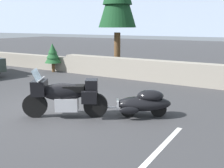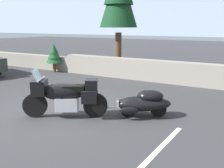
{
  "view_description": "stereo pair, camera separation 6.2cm",
  "coord_description": "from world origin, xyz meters",
  "views": [
    {
      "loc": [
        5.39,
        -5.93,
        2.47
      ],
      "look_at": [
        1.57,
        0.46,
        0.85
      ],
      "focal_mm": 43.5,
      "sensor_mm": 36.0,
      "label": 1
    },
    {
      "loc": [
        5.44,
        -5.9,
        2.47
      ],
      "look_at": [
        1.57,
        0.46,
        0.85
      ],
      "focal_mm": 43.5,
      "sensor_mm": 36.0,
      "label": 2
    }
  ],
  "objects": [
    {
      "name": "pine_sapling_near",
      "position": [
        -4.77,
        4.88,
        0.96
      ],
      "size": [
        0.88,
        0.88,
        1.53
      ],
      "color": "brown",
      "rests_on": "ground"
    },
    {
      "name": "touring_motorcycle",
      "position": [
        0.65,
        -0.5,
        0.62
      ],
      "size": [
        2.04,
        1.45,
        1.33
      ],
      "color": "black",
      "rests_on": "ground"
    },
    {
      "name": "parking_stripe_marker",
      "position": [
        3.61,
        -1.5,
        0.0
      ],
      "size": [
        0.12,
        3.6,
        0.01
      ],
      "primitive_type": "cube",
      "color": "silver",
      "rests_on": "ground"
    },
    {
      "name": "stone_guard_wall",
      "position": [
        0.32,
        5.36,
        0.45
      ],
      "size": [
        24.0,
        0.58,
        0.94
      ],
      "color": "gray",
      "rests_on": "ground"
    },
    {
      "name": "ground_plane",
      "position": [
        0.0,
        0.0,
        0.0
      ],
      "size": [
        80.0,
        80.0,
        0.0
      ],
      "primitive_type": "plane",
      "color": "#38383A"
    },
    {
      "name": "car_shaped_trailer",
      "position": [
        2.48,
        0.63,
        0.41
      ],
      "size": [
        2.07,
        1.46,
        0.76
      ],
      "color": "black",
      "rests_on": "ground"
    }
  ]
}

